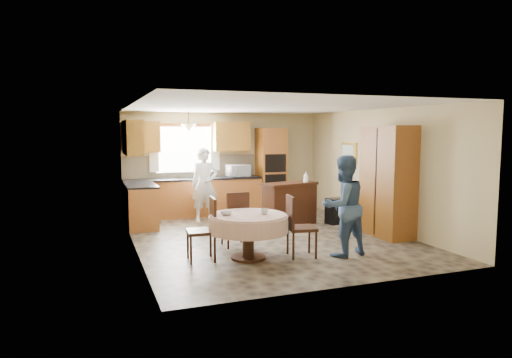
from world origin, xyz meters
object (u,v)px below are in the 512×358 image
object	(u,v)px
person_dining	(343,206)
person_sink	(205,185)
sideboard	(290,205)
chair_back	(236,216)
dining_table	(248,224)
cupboard	(388,181)
chair_left	(206,226)
chair_right	(297,223)
oven_tower	(271,170)

from	to	relation	value
person_dining	person_sink	bearing A→B (deg)	-77.93
sideboard	chair_back	world-z (taller)	chair_back
person_dining	dining_table	bearing A→B (deg)	-22.67
sideboard	dining_table	xyz separation A→B (m)	(-1.73, -2.21, 0.13)
cupboard	person_dining	distance (m)	1.84
chair_left	chair_right	world-z (taller)	chair_right
oven_tower	dining_table	size ratio (longest dim) A/B	1.67
dining_table	chair_back	world-z (taller)	chair_back
sideboard	chair_right	size ratio (longest dim) A/B	1.21
sideboard	chair_left	xyz separation A→B (m)	(-2.38, -2.05, 0.12)
cupboard	chair_left	distance (m)	3.79
cupboard	dining_table	world-z (taller)	cupboard
dining_table	chair_left	size ratio (longest dim) A/B	1.27
person_sink	chair_left	bearing A→B (deg)	-100.52
cupboard	chair_back	xyz separation A→B (m)	(-3.03, 0.20, -0.53)
chair_right	cupboard	bearing A→B (deg)	-61.81
sideboard	chair_left	distance (m)	3.15
dining_table	oven_tower	bearing A→B (deg)	63.26
oven_tower	person_dining	xyz separation A→B (m)	(-0.49, -4.34, -0.23)
oven_tower	dining_table	bearing A→B (deg)	-116.74
dining_table	person_dining	world-z (taller)	person_dining
dining_table	person_dining	bearing A→B (deg)	-13.30
cupboard	dining_table	bearing A→B (deg)	-169.12
dining_table	sideboard	bearing A→B (deg)	51.96
cupboard	dining_table	distance (m)	3.17
person_sink	person_dining	world-z (taller)	person_sink
sideboard	chair_right	distance (m)	2.56
oven_tower	chair_back	xyz separation A→B (m)	(-1.96, -3.19, -0.51)
dining_table	chair_back	size ratio (longest dim) A/B	1.29
chair_back	person_sink	bearing A→B (deg)	-92.07
chair_left	chair_back	world-z (taller)	chair_left
person_sink	chair_right	bearing A→B (deg)	-75.67
chair_back	person_dining	world-z (taller)	person_dining
cupboard	chair_back	distance (m)	3.08
cupboard	person_dining	size ratio (longest dim) A/B	1.30
dining_table	chair_left	xyz separation A→B (m)	(-0.65, 0.16, -0.01)
cupboard	chair_left	world-z (taller)	cupboard
oven_tower	cupboard	size ratio (longest dim) A/B	0.99
chair_left	chair_right	bearing A→B (deg)	81.83
oven_tower	person_dining	size ratio (longest dim) A/B	1.28
chair_left	cupboard	bearing A→B (deg)	101.07
chair_back	oven_tower	bearing A→B (deg)	-122.48
dining_table	chair_right	size ratio (longest dim) A/B	1.26
sideboard	person_dining	xyz separation A→B (m)	(-0.21, -2.57, 0.39)
chair_right	person_sink	bearing A→B (deg)	21.26
sideboard	chair_left	world-z (taller)	chair_left
oven_tower	chair_back	size ratio (longest dim) A/B	2.15
chair_right	person_sink	size ratio (longest dim) A/B	0.60
person_sink	cupboard	bearing A→B (deg)	-38.78
cupboard	chair_right	world-z (taller)	cupboard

